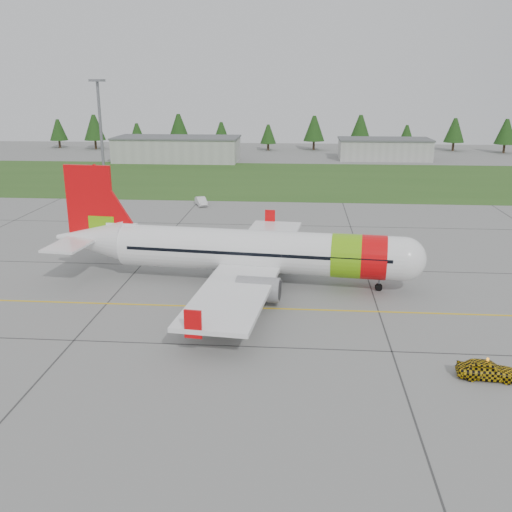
{
  "coord_description": "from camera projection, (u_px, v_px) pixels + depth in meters",
  "views": [
    {
      "loc": [
        2.77,
        -40.22,
        19.57
      ],
      "look_at": [
        -1.36,
        11.83,
        3.81
      ],
      "focal_mm": 40.0,
      "sensor_mm": 36.0,
      "label": 1
    }
  ],
  "objects": [
    {
      "name": "ground",
      "position": [
        261.0,
        347.0,
        44.25
      ],
      "size": [
        320.0,
        320.0,
        0.0
      ],
      "primitive_type": "plane",
      "color": "gray",
      "rests_on": "ground"
    },
    {
      "name": "floodlight_mast",
      "position": [
        102.0,
        142.0,
        99.14
      ],
      "size": [
        0.5,
        0.5,
        20.0
      ],
      "primitive_type": "cylinder",
      "color": "slate",
      "rests_on": "ground"
    },
    {
      "name": "service_van",
      "position": [
        201.0,
        193.0,
        95.49
      ],
      "size": [
        1.89,
        1.84,
        4.24
      ],
      "primitive_type": "imported",
      "rotation": [
        0.0,
        0.0,
        0.37
      ],
      "color": "silver",
      "rests_on": "ground"
    },
    {
      "name": "taxi_guideline",
      "position": [
        268.0,
        308.0,
        51.88
      ],
      "size": [
        120.0,
        0.25,
        0.02
      ],
      "primitive_type": "cube",
      "color": "gold",
      "rests_on": "ground"
    },
    {
      "name": "treeline",
      "position": [
        293.0,
        134.0,
        174.5
      ],
      "size": [
        160.0,
        8.0,
        10.0
      ],
      "primitive_type": null,
      "color": "#1C3F14",
      "rests_on": "ground"
    },
    {
      "name": "hangar_west",
      "position": [
        178.0,
        150.0,
        150.63
      ],
      "size": [
        32.0,
        14.0,
        6.0
      ],
      "primitive_type": "cube",
      "color": "#A8A8A3",
      "rests_on": "ground"
    },
    {
      "name": "grass_strip",
      "position": [
        288.0,
        179.0,
        122.5
      ],
      "size": [
        320.0,
        50.0,
        0.03
      ],
      "primitive_type": "cube",
      "color": "#30561E",
      "rests_on": "ground"
    },
    {
      "name": "follow_me_car",
      "position": [
        489.0,
        352.0,
        38.99
      ],
      "size": [
        1.5,
        1.72,
        3.99
      ],
      "primitive_type": "imported",
      "rotation": [
        0.0,
        0.0,
        1.48
      ],
      "color": "#E1B40C",
      "rests_on": "ground"
    },
    {
      "name": "aircraft",
      "position": [
        249.0,
        251.0,
        57.7
      ],
      "size": [
        38.45,
        35.63,
        11.66
      ],
      "rotation": [
        0.0,
        0.0,
        -0.11
      ],
      "color": "white",
      "rests_on": "ground"
    },
    {
      "name": "hangar_east",
      "position": [
        384.0,
        150.0,
        154.21
      ],
      "size": [
        24.0,
        12.0,
        5.2
      ],
      "primitive_type": "cube",
      "color": "#A8A8A3",
      "rests_on": "ground"
    }
  ]
}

